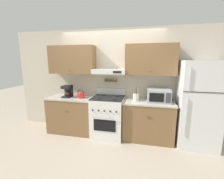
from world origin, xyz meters
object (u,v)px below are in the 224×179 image
object	(u,v)px
refrigerator	(198,105)
microwave	(159,95)
tea_kettle	(81,95)
stove_range	(108,116)
utensil_crock	(136,97)
coffee_maker	(68,91)

from	to	relation	value
refrigerator	microwave	world-z (taller)	refrigerator
tea_kettle	microwave	world-z (taller)	microwave
stove_range	tea_kettle	distance (m)	0.86
tea_kettle	refrigerator	bearing A→B (deg)	-0.77
refrigerator	utensil_crock	bearing A→B (deg)	178.41
coffee_maker	utensil_crock	distance (m)	1.70
microwave	utensil_crock	world-z (taller)	utensil_crock
microwave	stove_range	bearing A→B (deg)	-177.48
tea_kettle	utensil_crock	size ratio (longest dim) A/B	0.73
stove_range	tea_kettle	bearing A→B (deg)	177.38
utensil_crock	tea_kettle	bearing A→B (deg)	-180.00
refrigerator	microwave	size ratio (longest dim) A/B	3.68
utensil_crock	refrigerator	bearing A→B (deg)	-1.59
refrigerator	coffee_maker	xyz separation A→B (m)	(-2.98, 0.07, 0.14)
refrigerator	tea_kettle	bearing A→B (deg)	179.23
tea_kettle	utensil_crock	world-z (taller)	utensil_crock
stove_range	coffee_maker	size ratio (longest dim) A/B	3.78
microwave	refrigerator	bearing A→B (deg)	-3.89
stove_range	tea_kettle	size ratio (longest dim) A/B	4.85
coffee_maker	microwave	world-z (taller)	coffee_maker
stove_range	coffee_maker	distance (m)	1.20
utensil_crock	coffee_maker	bearing A→B (deg)	178.96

